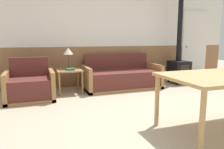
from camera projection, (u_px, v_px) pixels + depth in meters
name	position (u px, v px, depth m)	size (l,w,h in m)	color
ground_plane	(167.00, 116.00, 3.43)	(16.00, 16.00, 0.00)	#B2A58C
wall_back	(111.00, 33.00, 5.65)	(7.20, 0.06, 2.70)	#8E603D
couch	(122.00, 78.00, 5.33)	(1.85, 0.86, 0.81)	#9E7042
armchair	(30.00, 87.00, 4.32)	(0.92, 0.76, 0.82)	#9E7042
side_table	(69.00, 73.00, 4.85)	(0.55, 0.55, 0.52)	#9E7042
table_lamp	(68.00, 52.00, 4.87)	(0.21, 0.21, 0.48)	#4C3823
book_stack	(70.00, 69.00, 4.75)	(0.19, 0.15, 0.04)	#234799
wood_stove	(179.00, 61.00, 5.85)	(0.46, 0.49, 2.59)	black
entry_door	(194.00, 45.00, 6.52)	(0.87, 0.09, 2.01)	silver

